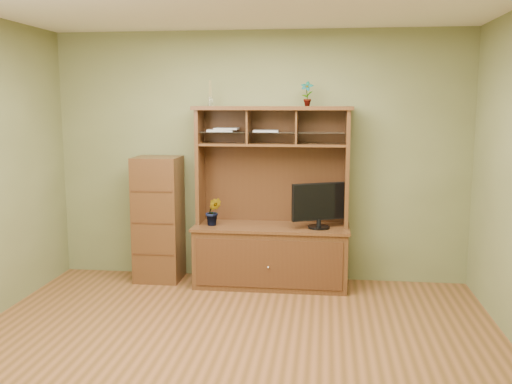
# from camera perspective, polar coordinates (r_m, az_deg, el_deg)

# --- Properties ---
(room) EXTENTS (4.54, 4.04, 2.74)m
(room) POSITION_cam_1_polar(r_m,az_deg,el_deg) (4.26, -2.81, 1.03)
(room) COLOR brown
(room) RESTS_ON ground
(media_hutch) EXTENTS (1.66, 0.61, 1.90)m
(media_hutch) POSITION_cam_1_polar(r_m,az_deg,el_deg) (6.08, 1.55, -4.51)
(media_hutch) COLOR #422612
(media_hutch) RESTS_ON room
(monitor) EXTENTS (0.56, 0.30, 0.47)m
(monitor) POSITION_cam_1_polar(r_m,az_deg,el_deg) (5.90, 6.32, -1.24)
(monitor) COLOR black
(monitor) RESTS_ON media_hutch
(orchid_plant) EXTENTS (0.17, 0.14, 0.30)m
(orchid_plant) POSITION_cam_1_polar(r_m,az_deg,el_deg) (6.03, -4.29, -1.96)
(orchid_plant) COLOR #2D511B
(orchid_plant) RESTS_ON media_hutch
(top_plant) EXTENTS (0.15, 0.11, 0.26)m
(top_plant) POSITION_cam_1_polar(r_m,az_deg,el_deg) (5.97, 5.11, 9.78)
(top_plant) COLOR #296A25
(top_plant) RESTS_ON media_hutch
(reed_diffuser) EXTENTS (0.05, 0.05, 0.27)m
(reed_diffuser) POSITION_cam_1_polar(r_m,az_deg,el_deg) (6.09, -4.60, 9.55)
(reed_diffuser) COLOR silver
(reed_diffuser) RESTS_ON media_hutch
(magazines) EXTENTS (0.77, 0.23, 0.04)m
(magazines) POSITION_cam_1_polar(r_m,az_deg,el_deg) (6.05, -1.91, 6.21)
(magazines) COLOR silver
(magazines) RESTS_ON media_hutch
(side_cabinet) EXTENTS (0.49, 0.44, 1.36)m
(side_cabinet) POSITION_cam_1_polar(r_m,az_deg,el_deg) (6.32, -9.72, -2.67)
(side_cabinet) COLOR #422612
(side_cabinet) RESTS_ON room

